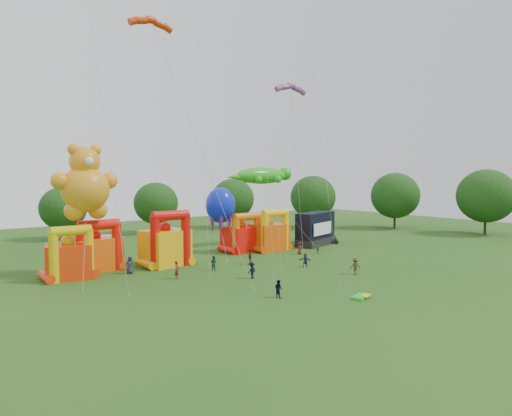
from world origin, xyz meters
TOP-DOWN VIEW (x-y plane):
  - ground at (0.00, 0.00)m, footprint 160.00×160.00m
  - tree_ring at (-1.17, 0.61)m, footprint 122.44×124.53m
  - bouncy_castle_0 at (-15.99, 25.97)m, footprint 5.27×4.61m
  - bouncy_castle_1 at (-12.29, 28.53)m, footprint 5.57×4.64m
  - bouncy_castle_2 at (-4.63, 26.04)m, footprint 5.92×5.13m
  - bouncy_castle_3 at (8.57, 28.51)m, footprint 5.16×4.32m
  - bouncy_castle_4 at (12.42, 26.89)m, footprint 5.03×4.06m
  - stage_trailer at (21.47, 26.54)m, footprint 8.59×5.16m
  - teddy_bear_kite at (-14.51, 24.93)m, footprint 7.10×9.23m
  - gecko_kite at (15.93, 27.99)m, footprint 12.56×10.54m
  - octopus_kite at (5.14, 28.52)m, footprint 5.52×8.72m
  - parafoil_kites at (-6.52, 15.25)m, footprint 27.48×14.03m
  - diamond_kites at (0.58, 14.24)m, footprint 14.34×14.68m
  - folded_kite_bundle at (2.40, 1.99)m, footprint 2.22×1.59m
  - spectator_0 at (-9.88, 24.50)m, footprint 1.11×0.91m
  - spectator_1 at (-6.95, 18.99)m, footprint 0.83×0.83m
  - spectator_2 at (-1.48, 20.33)m, footprint 0.90×1.00m
  - spectator_3 at (-0.61, 14.19)m, footprint 1.28×0.92m
  - spectator_4 at (3.84, 20.38)m, footprint 1.15×1.08m
  - spectator_5 at (8.01, 14.96)m, footprint 1.28×1.54m
  - spectator_6 at (13.71, 21.92)m, footprint 0.86×0.60m
  - spectator_7 at (16.10, 20.76)m, footprint 0.72×0.70m
  - spectator_8 at (-3.25, 6.77)m, footprint 0.67×0.83m
  - spectator_9 at (9.64, 8.72)m, footprint 1.39×1.23m

SIDE VIEW (x-z plane):
  - ground at x=0.00m, z-range 0.00..0.00m
  - folded_kite_bundle at x=2.40m, z-range -0.02..0.29m
  - spectator_8 at x=-3.25m, z-range 0.00..1.61m
  - spectator_5 at x=8.01m, z-range 0.00..1.65m
  - spectator_6 at x=13.71m, z-range 0.00..1.66m
  - spectator_7 at x=16.10m, z-range 0.00..1.67m
  - spectator_2 at x=-1.48m, z-range 0.00..1.68m
  - spectator_3 at x=-0.61m, z-range 0.00..1.78m
  - spectator_9 at x=9.64m, z-range 0.00..1.87m
  - spectator_4 at x=3.84m, z-range 0.00..1.90m
  - spectator_1 at x=-6.95m, z-range 0.00..1.94m
  - spectator_0 at x=-9.88m, z-range 0.00..1.97m
  - bouncy_castle_3 at x=8.57m, z-range -0.67..5.02m
  - bouncy_castle_0 at x=-15.99m, z-range -0.68..5.11m
  - bouncy_castle_1 at x=-12.29m, z-range -0.72..5.28m
  - bouncy_castle_4 at x=12.42m, z-range -0.73..5.40m
  - stage_trailer at x=21.47m, z-range -0.10..5.09m
  - bouncy_castle_2 at x=-4.63m, z-range -0.82..5.98m
  - octopus_kite at x=5.14m, z-range -0.39..8.96m
  - tree_ring at x=-1.17m, z-range 0.22..12.30m
  - gecko_kite at x=15.93m, z-range 0.11..12.43m
  - teddy_bear_kite at x=-14.51m, z-range 0.07..14.51m
  - parafoil_kites at x=-6.52m, z-range -2.73..29.62m
  - diamond_kites at x=0.58m, z-range -2.74..35.37m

